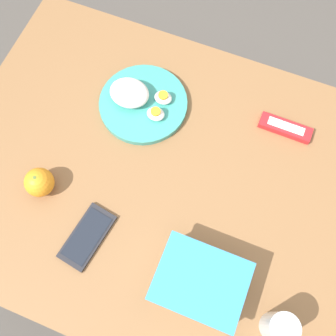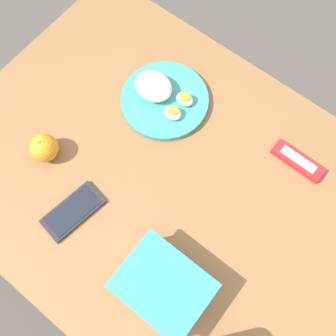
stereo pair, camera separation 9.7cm
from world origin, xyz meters
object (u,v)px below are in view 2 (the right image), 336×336
object	(u,v)px
candy_bar	(297,161)
rice_plate	(162,97)
food_container	(163,287)
orange_fruit	(44,148)
cell_phone	(73,211)

from	to	relation	value
candy_bar	rice_plate	bearing A→B (deg)	10.60
food_container	rice_plate	world-z (taller)	food_container
rice_plate	candy_bar	bearing A→B (deg)	-169.40
food_container	rice_plate	bearing A→B (deg)	-51.19
orange_fruit	cell_phone	distance (m)	0.18
candy_bar	cell_phone	size ratio (longest dim) A/B	0.86
rice_plate	candy_bar	xyz separation A→B (m)	(-0.38, -0.07, -0.01)
rice_plate	cell_phone	world-z (taller)	rice_plate
food_container	cell_phone	size ratio (longest dim) A/B	1.21
orange_fruit	cell_phone	bearing A→B (deg)	155.00
food_container	candy_bar	bearing A→B (deg)	-99.49
orange_fruit	candy_bar	distance (m)	0.64
rice_plate	orange_fruit	bearing A→B (deg)	66.17
food_container	candy_bar	world-z (taller)	food_container
cell_phone	rice_plate	bearing A→B (deg)	-86.59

